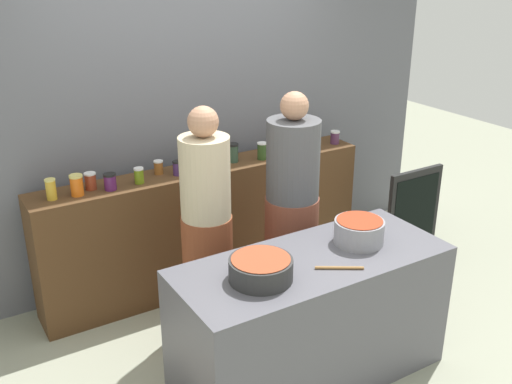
% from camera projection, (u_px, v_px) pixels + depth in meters
% --- Properties ---
extents(ground, '(12.00, 12.00, 0.00)m').
position_uv_depth(ground, '(282.00, 349.00, 4.11)').
color(ground, '#979B84').
extents(storefront_wall, '(4.80, 0.12, 3.00)m').
position_uv_depth(storefront_wall, '(183.00, 94.00, 4.69)').
color(storefront_wall, slate).
rests_on(storefront_wall, ground).
extents(display_shelf, '(2.70, 0.36, 0.99)m').
position_uv_depth(display_shelf, '(207.00, 226.00, 4.79)').
color(display_shelf, '#4E321B').
rests_on(display_shelf, ground).
extents(prep_table, '(1.70, 0.70, 0.85)m').
position_uv_depth(prep_table, '(310.00, 319.00, 3.71)').
color(prep_table, '#54535B').
rests_on(prep_table, ground).
extents(preserve_jar_0, '(0.07, 0.07, 0.15)m').
position_uv_depth(preserve_jar_0, '(51.00, 189.00, 3.99)').
color(preserve_jar_0, gold).
rests_on(preserve_jar_0, display_shelf).
extents(preserve_jar_1, '(0.09, 0.09, 0.15)m').
position_uv_depth(preserve_jar_1, '(77.00, 185.00, 4.06)').
color(preserve_jar_1, orange).
rests_on(preserve_jar_1, display_shelf).
extents(preserve_jar_2, '(0.08, 0.08, 0.12)m').
position_uv_depth(preserve_jar_2, '(90.00, 181.00, 4.17)').
color(preserve_jar_2, maroon).
rests_on(preserve_jar_2, display_shelf).
extents(preserve_jar_3, '(0.09, 0.09, 0.12)m').
position_uv_depth(preserve_jar_3, '(110.00, 182.00, 4.16)').
color(preserve_jar_3, '#501D55').
rests_on(preserve_jar_3, display_shelf).
extents(preserve_jar_4, '(0.07, 0.07, 0.12)m').
position_uv_depth(preserve_jar_4, '(139.00, 175.00, 4.28)').
color(preserve_jar_4, olive).
rests_on(preserve_jar_4, display_shelf).
extents(preserve_jar_5, '(0.07, 0.07, 0.10)m').
position_uv_depth(preserve_jar_5, '(159.00, 167.00, 4.46)').
color(preserve_jar_5, brown).
rests_on(preserve_jar_5, display_shelf).
extents(preserve_jar_6, '(0.07, 0.07, 0.11)m').
position_uv_depth(preserve_jar_6, '(178.00, 168.00, 4.43)').
color(preserve_jar_6, '#41285D').
rests_on(preserve_jar_6, display_shelf).
extents(preserve_jar_7, '(0.08, 0.08, 0.14)m').
position_uv_depth(preserve_jar_7, '(186.00, 161.00, 4.53)').
color(preserve_jar_7, '#3A4D27').
rests_on(preserve_jar_7, display_shelf).
extents(preserve_jar_8, '(0.08, 0.08, 0.11)m').
position_uv_depth(preserve_jar_8, '(200.00, 159.00, 4.63)').
color(preserve_jar_8, '#304A3B').
rests_on(preserve_jar_8, display_shelf).
extents(preserve_jar_9, '(0.07, 0.07, 0.11)m').
position_uv_depth(preserve_jar_9, '(217.00, 156.00, 4.68)').
color(preserve_jar_9, yellow).
rests_on(preserve_jar_9, display_shelf).
extents(preserve_jar_10, '(0.09, 0.09, 0.15)m').
position_uv_depth(preserve_jar_10, '(233.00, 153.00, 4.70)').
color(preserve_jar_10, '#324D3A').
rests_on(preserve_jar_10, display_shelf).
extents(preserve_jar_11, '(0.08, 0.08, 0.14)m').
position_uv_depth(preserve_jar_11, '(262.00, 151.00, 4.76)').
color(preserve_jar_11, '#2E4C20').
rests_on(preserve_jar_11, display_shelf).
extents(preserve_jar_12, '(0.07, 0.07, 0.12)m').
position_uv_depth(preserve_jar_12, '(280.00, 148.00, 4.84)').
color(preserve_jar_12, '#A7310B').
rests_on(preserve_jar_12, display_shelf).
extents(preserve_jar_13, '(0.08, 0.08, 0.11)m').
position_uv_depth(preserve_jar_13, '(300.00, 144.00, 4.96)').
color(preserve_jar_13, '#3E154E').
rests_on(preserve_jar_13, display_shelf).
extents(preserve_jar_14, '(0.08, 0.08, 0.13)m').
position_uv_depth(preserve_jar_14, '(306.00, 139.00, 5.07)').
color(preserve_jar_14, '#472259').
rests_on(preserve_jar_14, display_shelf).
extents(preserve_jar_15, '(0.08, 0.08, 0.11)m').
position_uv_depth(preserve_jar_15, '(335.00, 137.00, 5.15)').
color(preserve_jar_15, '#4D2A48').
rests_on(preserve_jar_15, display_shelf).
extents(cooking_pot_left, '(0.36, 0.36, 0.13)m').
position_uv_depth(cooking_pot_left, '(261.00, 269.00, 3.31)').
color(cooking_pot_left, '#2D2D2D').
rests_on(cooking_pot_left, prep_table).
extents(cooking_pot_center, '(0.31, 0.31, 0.16)m').
position_uv_depth(cooking_pot_center, '(359.00, 231.00, 3.72)').
color(cooking_pot_center, gray).
rests_on(cooking_pot_center, prep_table).
extents(wooden_spoon, '(0.25, 0.16, 0.02)m').
position_uv_depth(wooden_spoon, '(339.00, 268.00, 3.43)').
color(wooden_spoon, '#9E703D').
rests_on(wooden_spoon, prep_table).
extents(cook_with_tongs, '(0.35, 0.35, 1.66)m').
position_uv_depth(cook_with_tongs, '(207.00, 237.00, 4.03)').
color(cook_with_tongs, brown).
rests_on(cook_with_tongs, ground).
extents(cook_in_cap, '(0.39, 0.39, 1.69)m').
position_uv_depth(cook_in_cap, '(292.00, 219.00, 4.29)').
color(cook_in_cap, brown).
rests_on(cook_in_cap, ground).
extents(chalkboard_sign, '(0.56, 0.05, 0.85)m').
position_uv_depth(chalkboard_sign, '(413.00, 216.00, 5.12)').
color(chalkboard_sign, black).
rests_on(chalkboard_sign, ground).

